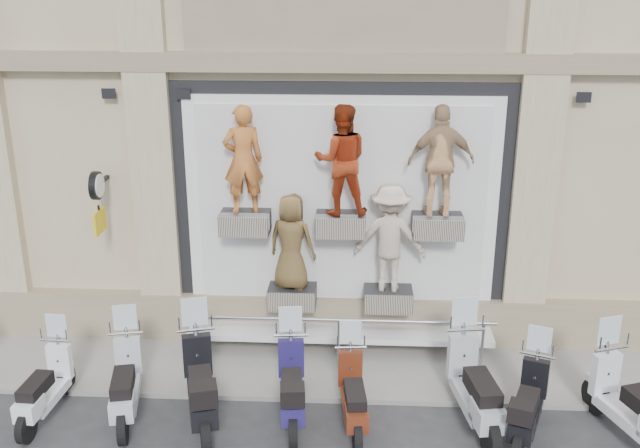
# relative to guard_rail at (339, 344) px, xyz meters

# --- Properties ---
(ground) EXTENTS (90.00, 90.00, 0.00)m
(ground) POSITION_rel_guard_rail_xyz_m (0.00, -2.00, -0.47)
(ground) COLOR #303032
(ground) RESTS_ON ground
(sidewalk) EXTENTS (16.00, 2.20, 0.08)m
(sidewalk) POSITION_rel_guard_rail_xyz_m (0.00, 0.10, -0.43)
(sidewalk) COLOR #989590
(sidewalk) RESTS_ON ground
(shop_vitrine) EXTENTS (5.60, 0.83, 4.30)m
(shop_vitrine) POSITION_rel_guard_rail_xyz_m (0.12, 0.74, 1.97)
(shop_vitrine) COLOR black
(shop_vitrine) RESTS_ON ground
(guard_rail) EXTENTS (5.06, 0.10, 0.93)m
(guard_rail) POSITION_rel_guard_rail_xyz_m (0.00, 0.00, 0.00)
(guard_rail) COLOR #9EA0A5
(guard_rail) RESTS_ON ground
(clock_sign_bracket) EXTENTS (0.10, 0.80, 1.02)m
(clock_sign_bracket) POSITION_rel_guard_rail_xyz_m (-3.90, 0.47, 2.34)
(clock_sign_bracket) COLOR black
(clock_sign_bracket) RESTS_ON ground
(scooter_b) EXTENTS (0.58, 1.72, 1.38)m
(scooter_b) POSITION_rel_guard_rail_xyz_m (-4.21, -1.53, 0.22)
(scooter_b) COLOR white
(scooter_b) RESTS_ON ground
(scooter_c) EXTENTS (0.91, 1.91, 1.50)m
(scooter_c) POSITION_rel_guard_rail_xyz_m (-3.05, -1.45, 0.28)
(scooter_c) COLOR #AFB3BD
(scooter_c) RESTS_ON ground
(scooter_d) EXTENTS (1.13, 2.12, 1.65)m
(scooter_d) POSITION_rel_guard_rail_xyz_m (-1.93, -1.54, 0.36)
(scooter_d) COLOR black
(scooter_d) RESTS_ON ground
(scooter_e) EXTENTS (0.73, 1.89, 1.50)m
(scooter_e) POSITION_rel_guard_rail_xyz_m (-0.64, -1.40, 0.28)
(scooter_e) COLOR #1F1753
(scooter_e) RESTS_ON ground
(scooter_f) EXTENTS (0.66, 1.74, 1.38)m
(scooter_f) POSITION_rel_guard_rail_xyz_m (0.25, -1.52, 0.22)
(scooter_f) COLOR #57200F
(scooter_f) RESTS_ON ground
(scooter_g) EXTENTS (0.92, 2.15, 1.69)m
(scooter_g) POSITION_rel_guard_rail_xyz_m (1.96, -1.42, 0.38)
(scooter_g) COLOR #A3A7AA
(scooter_g) RESTS_ON ground
(scooter_h) EXTENTS (1.13, 1.84, 1.44)m
(scooter_h) POSITION_rel_guard_rail_xyz_m (2.65, -1.68, 0.26)
(scooter_h) COLOR black
(scooter_h) RESTS_ON ground
(scooter_i) EXTENTS (1.18, 2.03, 1.59)m
(scooter_i) POSITION_rel_guard_rail_xyz_m (4.04, -1.69, 0.33)
(scooter_i) COLOR silver
(scooter_i) RESTS_ON ground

